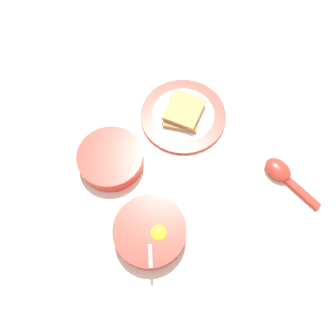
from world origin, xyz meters
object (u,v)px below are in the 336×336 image
toast_sandwich (184,112)px  congee_bowl (111,158)px  toast_plate (183,115)px  soup_spoon (282,173)px  egg_bowl (150,232)px

toast_sandwich → congee_bowl: size_ratio=0.83×
toast_plate → soup_spoon: 0.29m
toast_sandwich → egg_bowl: bearing=151.1°
toast_plate → toast_sandwich: bearing=-141.8°
egg_bowl → soup_spoon: bearing=-80.0°
egg_bowl → toast_plate: 0.32m
soup_spoon → congee_bowl: congee_bowl is taller
toast_sandwich → soup_spoon: (-0.22, -0.19, -0.01)m
egg_bowl → toast_sandwich: bearing=-28.9°
egg_bowl → toast_sandwich: 0.32m
egg_bowl → congee_bowl: 0.21m
toast_plate → toast_sandwich: 0.02m
toast_plate → toast_sandwich: toast_sandwich is taller
soup_spoon → egg_bowl: bearing=100.0°
soup_spoon → toast_plate: bearing=40.1°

